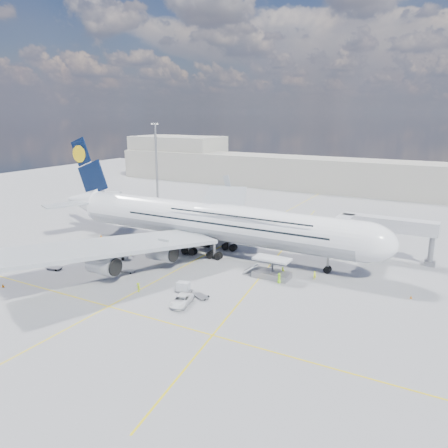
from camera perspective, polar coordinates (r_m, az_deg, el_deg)
The scene contains 31 objects.
ground at distance 83.65m, azimuth -5.39°, elevation -5.57°, with size 300.00×300.00×0.00m, color gray.
taxi_line_main at distance 83.65m, azimuth -5.39°, elevation -5.57°, with size 0.25×220.00×0.01m, color yellow.
taxi_line_cross at distance 69.32m, azimuth -14.84°, elevation -10.36°, with size 120.00×0.25×0.01m, color yellow.
taxi_line_diag at distance 85.68m, azimuth 6.23°, elevation -5.10°, with size 0.25×100.00×0.01m, color yellow.
airliner at distance 89.59m, azimuth -1.77°, elevation 0.43°, with size 77.26×79.15×23.71m.
jet_bridge at distance 89.65m, azimuth 18.46°, elevation -0.32°, with size 18.80×12.10×8.50m.
cargo_loader at distance 78.07m, azimuth 6.14°, elevation -6.10°, with size 8.53×3.20×3.67m.
light_mast at distance 139.45m, azimuth -8.82°, elevation 7.94°, with size 3.00×0.70×25.50m.
terminal at distance 167.42m, azimuth 13.19°, elevation 6.30°, with size 180.00×16.00×12.00m, color #B2AD9E.
hangar at distance 201.67m, azimuth -6.03°, elevation 8.77°, with size 40.00×22.00×18.00m, color #B2AD9E.
dolly_row_a at distance 87.79m, azimuth -21.31°, elevation -5.34°, with size 2.97×1.94×0.40m.
dolly_row_b at distance 82.31m, azimuth -12.44°, elevation -5.98°, with size 2.68×1.60×0.38m.
dolly_row_c at distance 94.49m, azimuth -14.37°, elevation -3.40°, with size 3.03×1.75×0.43m.
dolly_back at distance 97.48m, azimuth -16.97°, elevation -2.58°, with size 3.54×3.05×1.98m.
dolly_nose_far at distance 69.93m, azimuth -3.09°, elevation -9.37°, with size 3.11×2.51×0.40m.
dolly_nose_near at distance 71.97m, azimuth -5.33°, elevation -8.17°, with size 2.98×2.00×1.73m.
baggage_tug at distance 89.81m, azimuth -13.33°, elevation -3.98°, with size 2.98×1.99×1.71m.
catering_truck_inner at distance 111.41m, azimuth -4.68°, elevation 0.60°, with size 7.28×3.24×4.24m.
catering_truck_outer at distance 125.46m, azimuth 0.40°, elevation 2.24°, with size 7.68×3.44×4.47m.
service_van at distance 67.53m, azimuth -5.59°, elevation -9.93°, with size 2.41×5.24×1.46m, color white.
crew_nose at distance 78.40m, azimuth 11.77°, elevation -6.59°, with size 0.58×0.38×1.60m, color #D0E217.
crew_loader at distance 78.74m, azimuth 7.66°, elevation -6.23°, with size 0.88×0.69×1.81m, color #D1FF1A.
crew_wing at distance 91.38m, azimuth -12.14°, elevation -3.57°, with size 0.93×0.39×1.58m, color #D6FE1A.
crew_van at distance 75.94m, azimuth 7.20°, elevation -7.02°, with size 0.87×0.57×1.79m, color #A3FF1A.
crew_tug at distance 73.16m, azimuth -11.14°, elevation -8.12°, with size 1.03×0.59×1.59m, color #B8DC17.
cone_nose at distance 75.63m, azimuth 23.24°, elevation -8.76°, with size 0.38×0.38×0.48m.
cone_wing_left_inner at distance 106.52m, azimuth -5.44°, elevation -1.03°, with size 0.44×0.44×0.55m.
cone_wing_left_outer at distance 113.77m, azimuth -3.44°, elevation 0.03°, with size 0.49×0.49×0.62m.
cone_wing_right_inner at distance 90.80m, azimuth -13.45°, elevation -4.11°, with size 0.44×0.44×0.56m.
cone_wing_right_outer at distance 82.62m, azimuth -26.91°, elevation -7.18°, with size 0.48×0.48×0.61m.
cone_tail at distance 106.58m, azimuth -15.78°, elevation -1.52°, with size 0.42×0.42×0.54m.
Camera 1 is at (44.59, -64.80, 28.46)m, focal length 35.00 mm.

